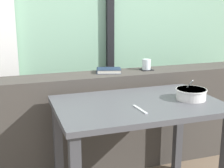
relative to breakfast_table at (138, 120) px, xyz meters
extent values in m
cube|color=#84B293|center=(0.02, 1.22, 0.78)|extent=(4.80, 0.08, 2.80)
cube|color=black|center=(0.18, 1.15, 0.68)|extent=(0.07, 0.05, 2.60)
cube|color=#423D38|center=(0.02, 0.56, -0.21)|extent=(2.80, 0.29, 0.82)
cube|color=#414145|center=(-0.49, 0.30, -0.27)|extent=(0.06, 0.06, 0.70)
cube|color=#414145|center=(0.49, 0.30, -0.27)|extent=(0.06, 0.06, 0.70)
cube|color=#4C4C51|center=(0.00, 0.00, 0.10)|extent=(1.08, 0.70, 0.03)
cube|color=black|center=(0.32, 0.58, 0.21)|extent=(0.10, 0.10, 0.00)
cylinder|color=white|center=(0.32, 0.58, 0.25)|extent=(0.07, 0.07, 0.09)
cylinder|color=gold|center=(0.32, 0.58, 0.24)|extent=(0.06, 0.06, 0.05)
cube|color=#1E2D47|center=(-0.01, 0.58, 0.20)|extent=(0.22, 0.19, 0.00)
cube|color=silver|center=(-0.01, 0.58, 0.22)|extent=(0.21, 0.18, 0.03)
cube|color=#1E2D47|center=(-0.01, 0.58, 0.23)|extent=(0.22, 0.19, 0.00)
cube|color=#1E2D47|center=(-0.11, 0.61, 0.22)|extent=(0.04, 0.13, 0.03)
cylinder|color=silver|center=(0.36, -0.04, 0.16)|extent=(0.20, 0.20, 0.07)
cylinder|color=silver|center=(0.36, -0.04, 0.19)|extent=(0.21, 0.21, 0.01)
cylinder|color=#9E5B33|center=(0.36, -0.04, 0.15)|extent=(0.17, 0.17, 0.05)
cylinder|color=silver|center=(0.36, -0.02, 0.20)|extent=(0.02, 0.13, 0.12)
ellipsoid|color=silver|center=(0.36, 0.00, 0.16)|extent=(0.03, 0.05, 0.01)
cube|color=silver|center=(-0.05, -0.14, 0.12)|extent=(0.03, 0.17, 0.01)
camera|label=1|loc=(-0.79, -1.80, 0.74)|focal=50.45mm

